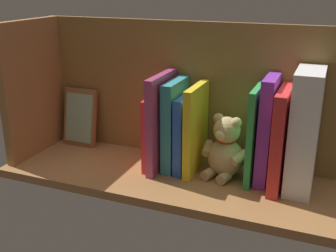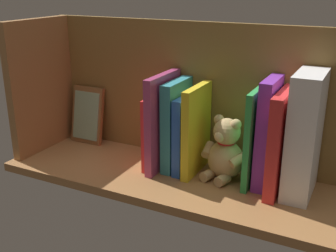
# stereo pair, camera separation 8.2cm
# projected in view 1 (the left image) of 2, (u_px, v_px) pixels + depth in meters

# --- Properties ---
(ground_plane) EXTENTS (0.86, 0.30, 0.02)m
(ground_plane) POSITION_uv_depth(u_px,v_px,m) (168.00, 177.00, 1.09)
(ground_plane) COLOR #9E6B3D
(shelf_back_panel) EXTENTS (0.86, 0.02, 0.38)m
(shelf_back_panel) POSITION_uv_depth(u_px,v_px,m) (186.00, 91.00, 1.14)
(shelf_back_panel) COLOR olive
(shelf_back_panel) RESTS_ON ground_plane
(shelf_side_divider) EXTENTS (0.02, 0.24, 0.38)m
(shelf_side_divider) POSITION_uv_depth(u_px,v_px,m) (33.00, 88.00, 1.17)
(shelf_side_divider) COLOR #9E6B3D
(shelf_side_divider) RESTS_ON ground_plane
(dictionary_thick_white) EXTENTS (0.06, 0.15, 0.29)m
(dictionary_thick_white) POSITION_uv_depth(u_px,v_px,m) (304.00, 132.00, 0.96)
(dictionary_thick_white) COLOR white
(dictionary_thick_white) RESTS_ON ground_plane
(book_0) EXTENTS (0.03, 0.16, 0.24)m
(book_0) POSITION_uv_depth(u_px,v_px,m) (281.00, 139.00, 0.98)
(book_0) COLOR red
(book_0) RESTS_ON ground_plane
(book_1) EXTENTS (0.03, 0.12, 0.27)m
(book_1) POSITION_uv_depth(u_px,v_px,m) (267.00, 130.00, 1.01)
(book_1) COLOR purple
(book_1) RESTS_ON ground_plane
(book_2) EXTENTS (0.01, 0.14, 0.24)m
(book_2) POSITION_uv_depth(u_px,v_px,m) (254.00, 135.00, 1.02)
(book_2) COLOR green
(book_2) RESTS_ON ground_plane
(teddy_bear) EXTENTS (0.13, 0.12, 0.16)m
(teddy_bear) POSITION_uv_depth(u_px,v_px,m) (225.00, 150.00, 1.05)
(teddy_bear) COLOR tan
(teddy_bear) RESTS_ON ground_plane
(book_3) EXTENTS (0.02, 0.15, 0.23)m
(book_3) POSITION_uv_depth(u_px,v_px,m) (196.00, 129.00, 1.07)
(book_3) COLOR yellow
(book_3) RESTS_ON ground_plane
(book_4) EXTENTS (0.02, 0.14, 0.20)m
(book_4) POSITION_uv_depth(u_px,v_px,m) (186.00, 132.00, 1.09)
(book_4) COLOR blue
(book_4) RESTS_ON ground_plane
(book_5) EXTENTS (0.03, 0.14, 0.24)m
(book_5) POSITION_uv_depth(u_px,v_px,m) (175.00, 124.00, 1.09)
(book_5) COLOR teal
(book_5) RESTS_ON ground_plane
(book_6) EXTENTS (0.02, 0.17, 0.25)m
(book_6) POSITION_uv_depth(u_px,v_px,m) (162.00, 122.00, 1.09)
(book_6) COLOR #B23F72
(book_6) RESTS_ON ground_plane
(book_7) EXTENTS (0.01, 0.15, 0.19)m
(book_7) POSITION_uv_depth(u_px,v_px,m) (155.00, 130.00, 1.11)
(book_7) COLOR red
(book_7) RESTS_ON ground_plane
(picture_frame_leaning) EXTENTS (0.11, 0.05, 0.17)m
(picture_frame_leaning) POSITION_uv_depth(u_px,v_px,m) (80.00, 117.00, 1.25)
(picture_frame_leaning) COLOR brown
(picture_frame_leaning) RESTS_ON ground_plane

